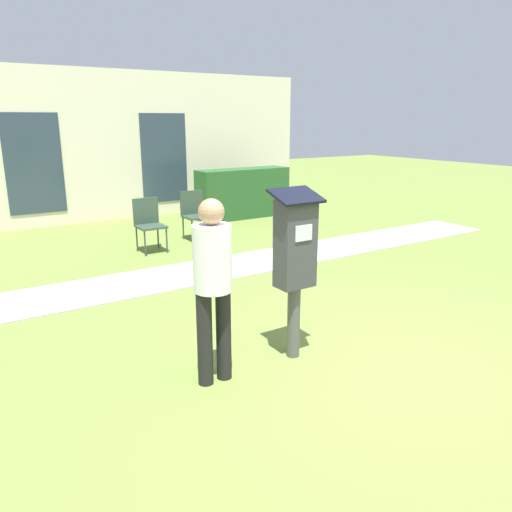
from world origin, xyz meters
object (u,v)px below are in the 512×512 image
object	(u,v)px
person_standing	(213,278)
outdoor_chair_middle	(194,211)
parking_meter	(295,253)
outdoor_chair_left	(149,220)

from	to	relation	value
person_standing	outdoor_chair_middle	distance (m)	5.31
parking_meter	person_standing	size ratio (longest dim) A/B	1.01
person_standing	parking_meter	bearing A→B (deg)	26.78
person_standing	outdoor_chair_left	bearing A→B (deg)	101.88
outdoor_chair_left	outdoor_chair_middle	xyz separation A→B (m)	(1.03, 0.37, 0.00)
outdoor_chair_left	outdoor_chair_middle	size ratio (longest dim) A/B	1.00
parking_meter	outdoor_chair_middle	bearing A→B (deg)	74.39
person_standing	outdoor_chair_middle	bearing A→B (deg)	92.04
outdoor_chair_left	person_standing	bearing A→B (deg)	-103.02
parking_meter	outdoor_chair_middle	world-z (taller)	parking_meter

